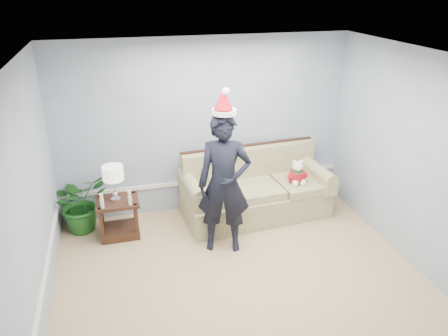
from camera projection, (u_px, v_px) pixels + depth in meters
room_shell at (258, 201)px, 4.44m from camera, size 4.54×5.04×2.74m
wainscot_trim at (138, 233)px, 5.57m from camera, size 4.49×4.99×0.06m
sofa at (255, 192)px, 6.80m from camera, size 2.28×1.11×1.03m
side_table at (119, 222)px, 6.27m from camera, size 0.59×0.50×0.57m
table_lamp at (113, 175)px, 5.98m from camera, size 0.29×0.29×0.52m
candle_pair at (116, 200)px, 5.93m from camera, size 0.43×0.05×0.21m
houseplant at (81, 203)px, 6.35m from camera, size 1.03×0.99×0.87m
man at (224, 184)px, 5.71m from camera, size 0.80×0.63×1.92m
santa_hat at (224, 102)px, 5.28m from camera, size 0.38×0.41×0.36m
teddy_bear at (297, 175)px, 6.64m from camera, size 0.25×0.28×0.39m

